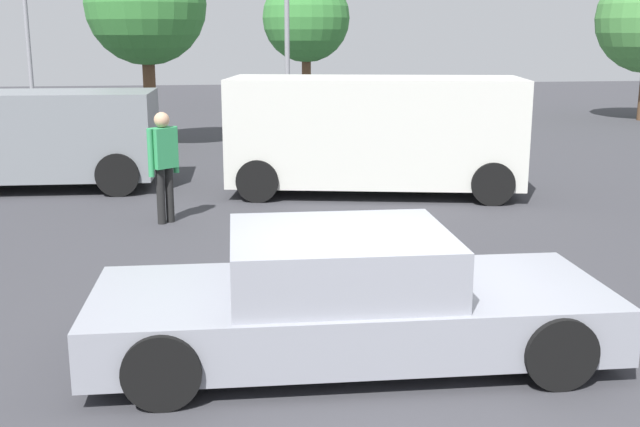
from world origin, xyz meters
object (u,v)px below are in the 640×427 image
object	(u,v)px
sedan_foreground	(347,299)
van_white	(374,131)
light_post_near	(287,1)
dog	(254,258)
suv_dark	(28,136)
pedestrian	(163,157)

from	to	relation	value
sedan_foreground	van_white	bearing A→B (deg)	78.00
sedan_foreground	light_post_near	xyz separation A→B (m)	(1.01, 15.53, 3.25)
dog	suv_dark	bearing A→B (deg)	-169.29
van_white	suv_dark	bearing A→B (deg)	0.10
van_white	light_post_near	xyz separation A→B (m)	(-0.80, 8.10, 2.64)
dog	van_white	xyz separation A→B (m)	(2.54, 4.92, 0.91)
van_white	pedestrian	distance (m)	4.21
light_post_near	suv_dark	bearing A→B (deg)	-130.05
van_white	sedan_foreground	bearing A→B (deg)	88.06
sedan_foreground	pedestrian	bearing A→B (deg)	111.07
suv_dark	pedestrian	world-z (taller)	suv_dark
van_white	pedestrian	xyz separation A→B (m)	(-3.75, -1.90, -0.11)
sedan_foreground	pedestrian	size ratio (longest dim) A/B	2.70
dog	light_post_near	size ratio (longest dim) A/B	0.12
van_white	light_post_near	distance (m)	8.56
dog	pedestrian	size ratio (longest dim) A/B	0.37
pedestrian	sedan_foreground	bearing A→B (deg)	158.90
suv_dark	pedestrian	xyz separation A→B (m)	(2.73, -3.24, 0.03)
dog	suv_dark	world-z (taller)	suv_dark
suv_dark	dog	bearing A→B (deg)	124.75
dog	suv_dark	distance (m)	7.44
sedan_foreground	van_white	distance (m)	7.67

